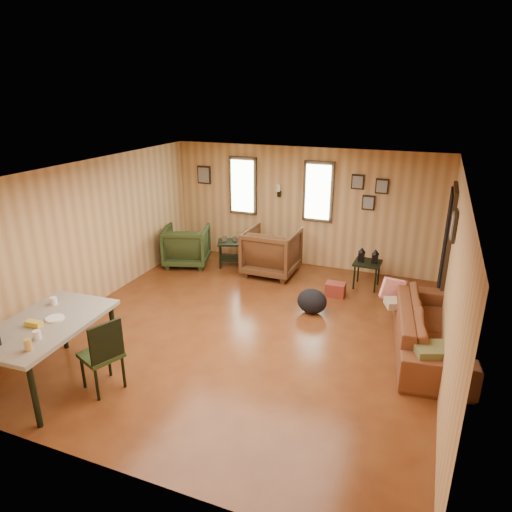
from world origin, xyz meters
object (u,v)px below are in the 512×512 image
at_px(recliner_brown, 272,249).
at_px(end_table, 230,249).
at_px(sofa, 432,321).
at_px(side_table, 368,261).
at_px(recliner_green, 187,244).
at_px(dining_table, 45,329).

relative_size(recliner_brown, end_table, 1.57).
bearing_deg(sofa, recliner_brown, 50.98).
bearing_deg(end_table, side_table, -1.60).
relative_size(sofa, recliner_brown, 2.29).
relative_size(recliner_brown, side_table, 1.33).
xyz_separation_m(sofa, recliner_brown, (-2.99, 1.86, 0.05)).
bearing_deg(recliner_brown, sofa, 148.84).
bearing_deg(sofa, recliner_green, 63.34).
bearing_deg(dining_table, recliner_green, 93.36).
height_order(sofa, dining_table, dining_table).
xyz_separation_m(recliner_brown, dining_table, (-1.32, -4.37, 0.26)).
height_order(sofa, end_table, sofa).
relative_size(sofa, end_table, 3.60).
distance_m(recliner_green, end_table, 0.91).
height_order(sofa, recliner_brown, recliner_brown).
xyz_separation_m(sofa, end_table, (-3.93, 1.96, -0.09)).
distance_m(recliner_green, dining_table, 4.25).
bearing_deg(side_table, recliner_green, -177.10).
bearing_deg(recliner_green, recliner_brown, 167.37).
relative_size(recliner_green, side_table, 1.18).
xyz_separation_m(recliner_brown, end_table, (-0.93, 0.10, -0.14)).
distance_m(recliner_brown, dining_table, 4.57).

